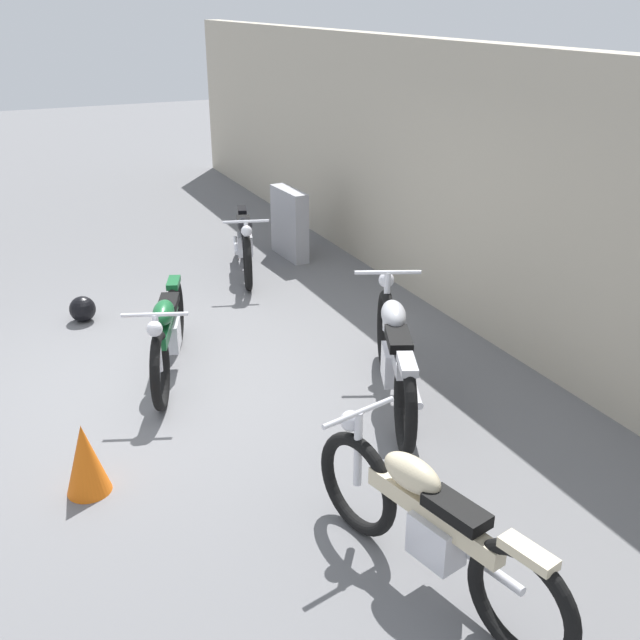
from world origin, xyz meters
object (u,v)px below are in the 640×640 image
(motorcycle_green, at_px, (168,332))
(motorcycle_cream, at_px, (429,524))
(helmet, at_px, (83,309))
(motorcycle_silver, at_px, (395,354))
(motorcycle_black, at_px, (245,241))
(traffic_cone, at_px, (85,459))
(stone_marker, at_px, (290,224))

(motorcycle_green, distance_m, motorcycle_cream, 3.45)
(helmet, distance_m, motorcycle_silver, 3.73)
(motorcycle_black, height_order, motorcycle_cream, motorcycle_cream)
(motorcycle_silver, bearing_deg, motorcycle_cream, 178.56)
(helmet, xyz_separation_m, motorcycle_black, (-0.73, 2.16, 0.28))
(motorcycle_green, bearing_deg, traffic_cone, -11.94)
(stone_marker, bearing_deg, motorcycle_black, -65.12)
(traffic_cone, bearing_deg, motorcycle_black, 146.35)
(traffic_cone, bearing_deg, motorcycle_green, 147.17)
(stone_marker, xyz_separation_m, traffic_cone, (4.29, -3.39, -0.19))
(motorcycle_green, distance_m, motorcycle_silver, 2.13)
(motorcycle_black, bearing_deg, traffic_cone, -16.59)
(motorcycle_cream, bearing_deg, motorcycle_green, -1.25)
(helmet, bearing_deg, motorcycle_green, 18.75)
(motorcycle_silver, bearing_deg, helmet, 59.63)
(stone_marker, relative_size, motorcycle_green, 0.50)
(helmet, bearing_deg, motorcycle_black, 108.74)
(helmet, xyz_separation_m, motorcycle_silver, (3.01, 2.19, 0.33))
(traffic_cone, distance_m, motorcycle_silver, 2.65)
(stone_marker, height_order, helmet, stone_marker)
(traffic_cone, bearing_deg, stone_marker, 141.69)
(motorcycle_black, height_order, motorcycle_silver, motorcycle_silver)
(motorcycle_green, height_order, motorcycle_cream, motorcycle_cream)
(traffic_cone, xyz_separation_m, motorcycle_cream, (1.81, 1.71, 0.17))
(stone_marker, xyz_separation_m, motorcycle_cream, (6.10, -1.68, -0.03))
(stone_marker, distance_m, motorcycle_silver, 4.17)
(helmet, distance_m, motorcycle_black, 2.30)
(traffic_cone, distance_m, motorcycle_green, 1.86)
(traffic_cone, height_order, motorcycle_green, motorcycle_green)
(stone_marker, bearing_deg, motorcycle_silver, -10.34)
(stone_marker, height_order, motorcycle_silver, motorcycle_silver)
(helmet, bearing_deg, traffic_cone, -8.05)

